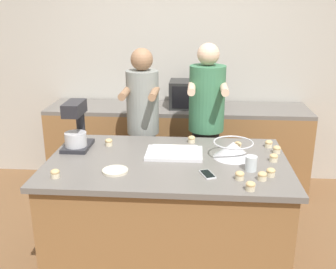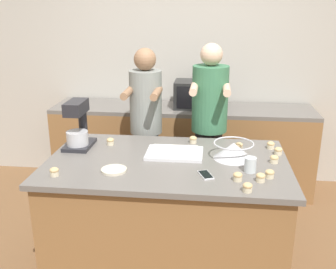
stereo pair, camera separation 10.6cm
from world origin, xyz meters
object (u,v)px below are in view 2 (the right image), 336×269
(small_plate, at_px, (114,170))
(cupcake_1, at_px, (238,176))
(cupcake_0, at_px, (274,159))
(cupcake_3, at_px, (54,172))
(person_right, at_px, (209,132))
(drinking_glass, at_px, (250,165))
(cupcake_10, at_px, (270,174))
(baking_tray, at_px, (174,153))
(person_left, at_px, (146,131))
(cupcake_5, at_px, (271,145))
(cupcake_9, at_px, (239,146))
(microwave_oven, at_px, (199,94))
(cupcake_6, at_px, (278,151))
(cupcake_7, at_px, (248,187))
(cupcake_4, at_px, (261,177))
(cupcake_2, at_px, (193,139))
(cupcake_8, at_px, (110,141))
(stand_mixer, at_px, (78,127))
(mixing_bowl, at_px, (233,150))
(cell_phone, at_px, (206,175))

(small_plate, distance_m, cupcake_1, 0.84)
(cupcake_0, xyz_separation_m, cupcake_3, (-1.49, -0.39, 0.00))
(person_right, height_order, cupcake_0, person_right)
(drinking_glass, bearing_deg, cupcake_10, -36.24)
(baking_tray, height_order, cupcake_10, cupcake_10)
(person_left, xyz_separation_m, cupcake_3, (-0.43, -1.10, 0.06))
(cupcake_5, xyz_separation_m, cupcake_9, (-0.25, -0.05, 0.00))
(microwave_oven, bearing_deg, cupcake_6, -61.77)
(cupcake_0, distance_m, cupcake_7, 0.54)
(person_left, bearing_deg, cupcake_4, -48.42)
(microwave_oven, xyz_separation_m, cupcake_2, (0.00, -1.03, -0.15))
(cupcake_6, bearing_deg, cupcake_7, -113.06)
(cupcake_4, distance_m, cupcake_10, 0.09)
(cupcake_0, distance_m, cupcake_4, 0.36)
(small_plate, xyz_separation_m, cupcake_2, (0.51, 0.64, 0.02))
(baking_tray, xyz_separation_m, cupcake_1, (0.45, -0.41, 0.01))
(cupcake_4, bearing_deg, cupcake_8, 153.27)
(person_left, relative_size, drinking_glass, 15.76)
(baking_tray, xyz_separation_m, cupcake_9, (0.49, 0.17, 0.01))
(cupcake_1, xyz_separation_m, cupcake_9, (0.04, 0.58, 0.00))
(stand_mixer, relative_size, cupcake_8, 6.22)
(mixing_bowl, height_order, drinking_glass, mixing_bowl)
(person_left, relative_size, baking_tray, 3.82)
(cupcake_8, xyz_separation_m, cupcake_9, (1.03, 0.01, 0.00))
(cupcake_9, bearing_deg, cupcake_3, -152.84)
(stand_mixer, bearing_deg, small_plate, -48.57)
(microwave_oven, xyz_separation_m, cupcake_8, (-0.67, -1.16, -0.15))
(cupcake_0, bearing_deg, baking_tray, 174.10)
(mixing_bowl, xyz_separation_m, cupcake_7, (0.06, -0.54, -0.04))
(small_plate, xyz_separation_m, cupcake_0, (1.11, 0.28, 0.02))
(cupcake_0, height_order, cupcake_10, same)
(drinking_glass, distance_m, cupcake_9, 0.43)
(cell_phone, height_order, cupcake_4, cupcake_4)
(stand_mixer, xyz_separation_m, cupcake_0, (1.51, -0.17, -0.14))
(small_plate, height_order, cupcake_5, cupcake_5)
(microwave_oven, bearing_deg, baking_tray, -95.43)
(drinking_glass, relative_size, cupcake_2, 1.70)
(baking_tray, distance_m, cupcake_4, 0.72)
(cupcake_1, relative_size, cupcake_8, 1.00)
(microwave_oven, height_order, cupcake_2, microwave_oven)
(cupcake_4, bearing_deg, cupcake_6, 69.77)
(baking_tray, relative_size, cell_phone, 2.67)
(person_right, xyz_separation_m, cupcake_8, (-0.79, -0.47, 0.04))
(mixing_bowl, bearing_deg, cupcake_5, 38.62)
(person_left, relative_size, microwave_oven, 3.22)
(cupcake_3, bearing_deg, small_plate, 17.22)
(mixing_bowl, relative_size, cell_phone, 1.87)
(cupcake_5, bearing_deg, person_left, 159.15)
(person_right, distance_m, small_plate, 1.17)
(cell_phone, distance_m, cupcake_9, 0.58)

